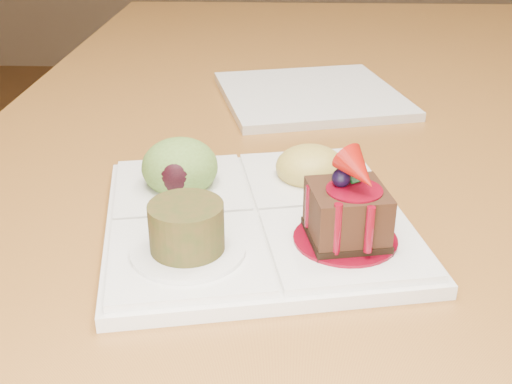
{
  "coord_description": "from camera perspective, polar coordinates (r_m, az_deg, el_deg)",
  "views": [
    {
      "loc": [
        -0.13,
        -0.71,
        1.03
      ],
      "look_at": [
        -0.15,
        -0.21,
        0.79
      ],
      "focal_mm": 45.0,
      "sensor_mm": 36.0,
      "label": 1
    }
  ],
  "objects": [
    {
      "name": "second_plate",
      "position": [
        0.91,
        4.86,
        8.58
      ],
      "size": [
        0.29,
        0.29,
        0.01
      ],
      "primitive_type": "cube",
      "rotation": [
        0.0,
        0.0,
        0.24
      ],
      "color": "silver",
      "rests_on": "dining_table"
    },
    {
      "name": "sampler_plate",
      "position": [
        0.57,
        -0.26,
        -1.15
      ],
      "size": [
        0.31,
        0.31,
        0.1
      ],
      "rotation": [
        0.0,
        0.0,
        0.19
      ],
      "color": "silver",
      "rests_on": "dining_table"
    },
    {
      "name": "dining_table",
      "position": [
        0.8,
        11.19,
        0.1
      ],
      "size": [
        1.0,
        1.8,
        0.75
      ],
      "color": "olive",
      "rests_on": "ground"
    }
  ]
}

